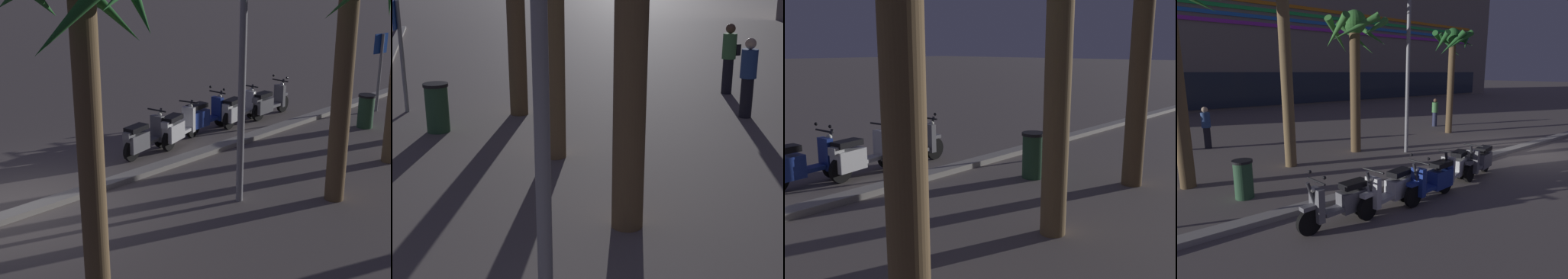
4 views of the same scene
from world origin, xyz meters
TOP-DOWN VIEW (x-y plane):
  - ground_plane at (0.00, 0.00)m, footprint 200.00×200.00m
  - curb_strip at (0.00, 0.40)m, footprint 60.00×0.36m
  - scooter_grey_gap_after_mid at (-8.73, -0.63)m, footprint 1.81×0.56m
  - scooter_white_lead_nearest at (-7.49, -0.72)m, footprint 1.81×0.66m
  - scooter_blue_tail_end at (-6.29, -0.91)m, footprint 1.78×0.56m
  - scooter_white_last_in_row at (-5.02, -0.58)m, footprint 1.69×0.77m
  - scooter_grey_second_in_line at (-3.89, -0.59)m, footprint 1.71×0.68m
  - crossing_sign at (-11.67, 1.28)m, footprint 0.60×0.16m
  - palm_tree_near_sign at (-4.97, 4.14)m, footprint 2.42×2.36m
  - palm_tree_by_mall_entrance at (1.02, 4.45)m, footprint 1.97×2.03m
  - litter_bin at (-9.87, 1.95)m, footprint 0.48×0.48m
  - street_lamp at (-3.53, 2.85)m, footprint 0.36×0.36m

SIDE VIEW (x-z plane):
  - ground_plane at x=0.00m, z-range 0.00..0.00m
  - curb_strip at x=0.00m, z-range 0.00..0.12m
  - scooter_grey_gap_after_mid at x=-8.73m, z-range -0.15..1.03m
  - scooter_grey_second_in_line at x=-3.89m, z-range -0.08..0.97m
  - scooter_white_lead_nearest at x=-7.49m, z-range -0.07..0.97m
  - scooter_white_last_in_row at x=-5.02m, z-range -0.06..0.98m
  - scooter_blue_tail_end at x=-6.29m, z-range -0.13..1.05m
  - litter_bin at x=-9.87m, z-range 0.01..0.96m
  - crossing_sign at x=-11.67m, z-range 0.30..2.70m
  - street_lamp at x=-3.53m, z-range 0.71..6.79m
  - palm_tree_near_sign at x=-4.97m, z-range 1.24..6.43m
  - palm_tree_by_mall_entrance at x=1.02m, z-range 1.34..6.41m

